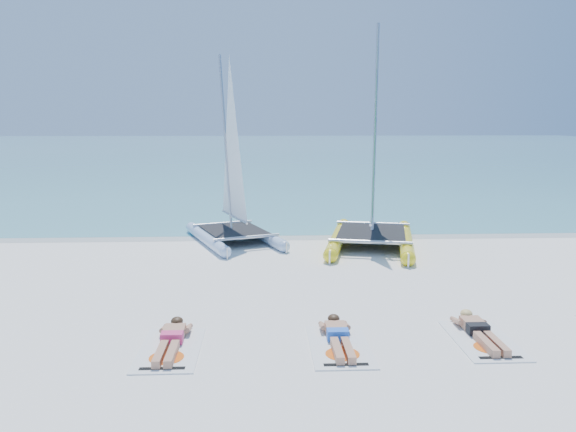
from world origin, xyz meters
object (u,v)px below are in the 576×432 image
at_px(towel_b, 340,346).
at_px(sunbather_c, 479,330).
at_px(catamaran_yellow, 374,172).
at_px(sunbather_b, 338,336).
at_px(towel_a, 170,349).
at_px(sunbather_a, 172,339).
at_px(catamaran_blue, 232,184).
at_px(towel_c, 483,340).

relative_size(towel_b, sunbather_c, 1.07).
bearing_deg(catamaran_yellow, sunbather_c, -74.37).
bearing_deg(sunbather_b, towel_b, -90.00).
bearing_deg(catamaran_yellow, towel_b, -91.99).
relative_size(catamaran_yellow, towel_a, 3.74).
relative_size(sunbather_a, towel_b, 0.93).
distance_m(towel_a, sunbather_a, 0.22).
xyz_separation_m(sunbather_b, sunbather_c, (2.51, 0.15, 0.00)).
distance_m(catamaran_yellow, sunbather_a, 9.52).
bearing_deg(towel_a, sunbather_b, 4.06).
relative_size(catamaran_blue, catamaran_yellow, 0.87).
relative_size(towel_a, sunbather_a, 1.07).
distance_m(towel_a, sunbather_c, 5.35).
distance_m(towel_b, sunbather_b, 0.22).
bearing_deg(sunbather_c, catamaran_blue, 120.25).
relative_size(catamaran_yellow, sunbather_a, 4.01).
height_order(towel_c, sunbather_c, sunbather_c).
relative_size(towel_a, sunbather_c, 1.07).
height_order(towel_b, sunbather_c, sunbather_c).
height_order(sunbather_a, sunbather_c, same).
height_order(towel_a, towel_b, same).
bearing_deg(sunbather_c, sunbather_b, -176.62).
bearing_deg(sunbather_a, towel_a, -90.00).
relative_size(sunbather_a, sunbather_b, 1.00).
xyz_separation_m(catamaran_yellow, sunbather_c, (0.40, -7.72, -2.06)).
bearing_deg(sunbather_c, towel_b, -172.28).
bearing_deg(towel_c, catamaran_blue, 119.67).
xyz_separation_m(catamaran_yellow, towel_c, (0.40, -7.91, -2.17)).
distance_m(catamaran_yellow, towel_c, 8.21).
distance_m(catamaran_blue, sunbather_b, 8.70).
xyz_separation_m(catamaran_yellow, towel_b, (-2.11, -8.05, -2.17)).
xyz_separation_m(sunbather_b, towel_c, (2.51, -0.04, -0.11)).
height_order(sunbather_a, towel_b, sunbather_a).
xyz_separation_m(towel_b, towel_c, (2.51, 0.15, 0.00)).
bearing_deg(towel_c, towel_a, -178.32).
distance_m(sunbather_b, towel_c, 2.51).
relative_size(towel_a, towel_c, 1.00).
distance_m(catamaran_blue, towel_b, 8.91).
height_order(sunbather_b, towel_c, sunbather_b).
relative_size(sunbather_a, sunbather_c, 1.00).
xyz_separation_m(towel_c, sunbather_c, (-0.00, 0.19, 0.11)).
xyz_separation_m(towel_a, sunbather_a, (0.00, 0.19, 0.11)).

